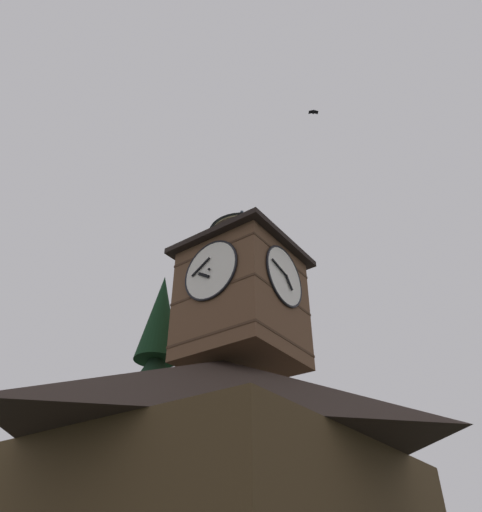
# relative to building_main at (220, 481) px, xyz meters

# --- Properties ---
(building_main) EXTENTS (12.19, 11.18, 8.35)m
(building_main) POSITION_rel_building_main_xyz_m (0.00, 0.00, 0.00)
(building_main) COLOR #483620
(building_main) RESTS_ON ground_plane
(clock_tower) EXTENTS (4.82, 4.82, 7.69)m
(clock_tower) POSITION_rel_building_main_xyz_m (-0.95, 0.20, 7.39)
(clock_tower) COLOR brown
(clock_tower) RESTS_ON building_main
(pine_tree_behind) EXTENTS (6.57, 6.57, 13.94)m
(pine_tree_behind) POSITION_rel_building_main_xyz_m (-0.81, -4.43, 1.05)
(pine_tree_behind) COLOR #473323
(pine_tree_behind) RESTS_ON ground_plane
(moon) EXTENTS (1.52, 1.52, 1.52)m
(moon) POSITION_rel_building_main_xyz_m (-18.79, -38.60, 12.45)
(moon) COLOR silver
(flying_bird_high) EXTENTS (0.42, 0.46, 0.13)m
(flying_bird_high) POSITION_rel_building_main_xyz_m (-0.77, 4.50, 15.54)
(flying_bird_high) COLOR black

